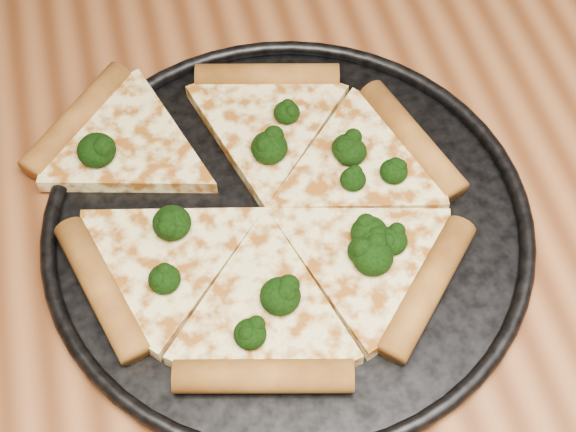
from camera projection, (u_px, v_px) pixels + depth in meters
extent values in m
cube|color=brown|center=(451.00, 334.00, 0.64)|extent=(1.20, 0.90, 0.04)
cylinder|color=black|center=(288.00, 225.00, 0.66)|extent=(0.37, 0.37, 0.01)
torus|color=black|center=(288.00, 220.00, 0.66)|extent=(0.38, 0.38, 0.01)
cylinder|color=#A86B2A|center=(412.00, 139.00, 0.69)|extent=(0.06, 0.13, 0.02)
cylinder|color=#A86B2A|center=(267.00, 77.00, 0.73)|extent=(0.13, 0.05, 0.02)
cylinder|color=#A86B2A|center=(77.00, 119.00, 0.70)|extent=(0.10, 0.11, 0.02)
cylinder|color=#A86B2A|center=(101.00, 288.00, 0.62)|extent=(0.06, 0.13, 0.02)
cylinder|color=#A86B2A|center=(263.00, 376.00, 0.58)|extent=(0.13, 0.05, 0.02)
cylinder|color=#A86B2A|center=(428.00, 287.00, 0.62)|extent=(0.10, 0.11, 0.02)
ellipsoid|color=black|center=(353.00, 179.00, 0.66)|extent=(0.02, 0.02, 0.02)
ellipsoid|color=black|center=(392.00, 241.00, 0.63)|extent=(0.02, 0.02, 0.02)
ellipsoid|color=black|center=(280.00, 296.00, 0.60)|extent=(0.03, 0.03, 0.02)
ellipsoid|color=black|center=(97.00, 150.00, 0.67)|extent=(0.03, 0.03, 0.02)
ellipsoid|color=black|center=(269.00, 147.00, 0.67)|extent=(0.03, 0.03, 0.02)
ellipsoid|color=black|center=(250.00, 334.00, 0.59)|extent=(0.02, 0.02, 0.02)
ellipsoid|color=black|center=(369.00, 233.00, 0.63)|extent=(0.03, 0.03, 0.02)
ellipsoid|color=black|center=(394.00, 171.00, 0.66)|extent=(0.02, 0.02, 0.02)
ellipsoid|color=black|center=(172.00, 223.00, 0.64)|extent=(0.03, 0.03, 0.02)
ellipsoid|color=black|center=(364.00, 251.00, 0.62)|extent=(0.03, 0.03, 0.02)
ellipsoid|color=black|center=(351.00, 152.00, 0.67)|extent=(0.03, 0.03, 0.02)
ellipsoid|color=black|center=(373.00, 257.00, 0.62)|extent=(0.03, 0.03, 0.02)
ellipsoid|color=black|center=(164.00, 279.00, 0.61)|extent=(0.02, 0.02, 0.02)
ellipsoid|color=black|center=(348.00, 148.00, 0.68)|extent=(0.03, 0.03, 0.02)
ellipsoid|color=black|center=(287.00, 113.00, 0.70)|extent=(0.02, 0.02, 0.02)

